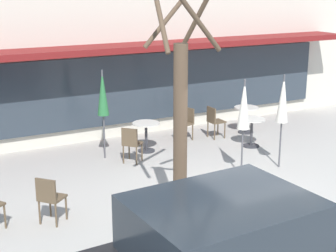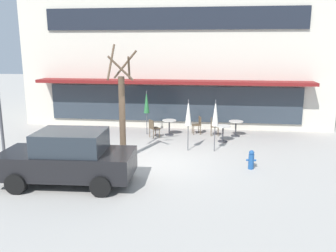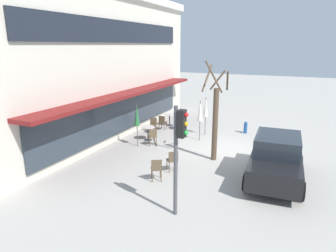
{
  "view_description": "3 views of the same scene",
  "coord_description": "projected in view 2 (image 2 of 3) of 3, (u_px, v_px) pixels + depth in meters",
  "views": [
    {
      "loc": [
        -5.46,
        -6.89,
        4.19
      ],
      "look_at": [
        0.03,
        3.33,
        0.95
      ],
      "focal_mm": 55.0,
      "sensor_mm": 36.0,
      "label": 1
    },
    {
      "loc": [
        2.12,
        -12.67,
        4.38
      ],
      "look_at": [
        0.18,
        2.52,
        0.9
      ],
      "focal_mm": 38.0,
      "sensor_mm": 36.0,
      "label": 2
    },
    {
      "loc": [
        -13.79,
        -2.98,
        5.04
      ],
      "look_at": [
        0.14,
        3.32,
        0.89
      ],
      "focal_mm": 32.0,
      "sensor_mm": 36.0,
      "label": 3
    }
  ],
  "objects": [
    {
      "name": "ground_plane",
      "position": [
        155.0,
        164.0,
        13.48
      ],
      "size": [
        80.0,
        80.0,
        0.0
      ],
      "primitive_type": "plane",
      "color": "#ADA8A0"
    },
    {
      "name": "building_facade",
      "position": [
        180.0,
        52.0,
        22.25
      ],
      "size": [
        16.73,
        9.1,
        7.93
      ],
      "color": "beige",
      "rests_on": "ground"
    },
    {
      "name": "cafe_table_near_wall",
      "position": [
        169.0,
        125.0,
        17.68
      ],
      "size": [
        0.7,
        0.7,
        0.76
      ],
      "color": "#333338",
      "rests_on": "ground"
    },
    {
      "name": "cafe_table_streetside",
      "position": [
        236.0,
        126.0,
        17.45
      ],
      "size": [
        0.7,
        0.7,
        0.76
      ],
      "color": "#333338",
      "rests_on": "ground"
    },
    {
      "name": "cafe_table_by_tree",
      "position": [
        223.0,
        131.0,
        16.45
      ],
      "size": [
        0.7,
        0.7,
        0.76
      ],
      "color": "#333338",
      "rests_on": "ground"
    },
    {
      "name": "patio_umbrella_green_folded",
      "position": [
        188.0,
        113.0,
        14.81
      ],
      "size": [
        0.28,
        0.28,
        2.2
      ],
      "color": "#4C4C51",
      "rests_on": "ground"
    },
    {
      "name": "patio_umbrella_cream_folded",
      "position": [
        147.0,
        102.0,
        17.58
      ],
      "size": [
        0.28,
        0.28,
        2.2
      ],
      "color": "#4C4C51",
      "rests_on": "ground"
    },
    {
      "name": "patio_umbrella_corner_open",
      "position": [
        215.0,
        113.0,
        14.71
      ],
      "size": [
        0.28,
        0.28,
        2.2
      ],
      "color": "#4C4C51",
      "rests_on": "ground"
    },
    {
      "name": "cafe_chair_0",
      "position": [
        213.0,
        125.0,
        17.57
      ],
      "size": [
        0.4,
        0.4,
        0.89
      ],
      "color": "brown",
      "rests_on": "ground"
    },
    {
      "name": "cafe_chair_1",
      "position": [
        63.0,
        135.0,
        15.61
      ],
      "size": [
        0.55,
        0.55,
        0.89
      ],
      "color": "brown",
      "rests_on": "ground"
    },
    {
      "name": "cafe_chair_2",
      "position": [
        153.0,
        127.0,
        17.15
      ],
      "size": [
        0.57,
        0.57,
        0.89
      ],
      "color": "brown",
      "rests_on": "ground"
    },
    {
      "name": "cafe_chair_3",
      "position": [
        85.0,
        137.0,
        15.28
      ],
      "size": [
        0.56,
        0.56,
        0.89
      ],
      "color": "brown",
      "rests_on": "ground"
    },
    {
      "name": "cafe_chair_4",
      "position": [
        198.0,
        124.0,
        17.89
      ],
      "size": [
        0.49,
        0.49,
        0.89
      ],
      "color": "brown",
      "rests_on": "ground"
    },
    {
      "name": "parked_sedan",
      "position": [
        69.0,
        158.0,
        11.32
      ],
      "size": [
        4.28,
        2.17,
        1.76
      ],
      "color": "black",
      "rests_on": "ground"
    },
    {
      "name": "street_tree",
      "position": [
        122.0,
        111.0,
        13.6
      ],
      "size": [
        1.02,
        1.12,
        4.43
      ],
      "color": "brown",
      "rests_on": "ground"
    },
    {
      "name": "fire_hydrant",
      "position": [
        251.0,
        160.0,
        12.83
      ],
      "size": [
        0.36,
        0.2,
        0.71
      ],
      "color": "#1E4C8C",
      "rests_on": "ground"
    }
  ]
}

